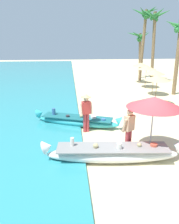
{
  "coord_description": "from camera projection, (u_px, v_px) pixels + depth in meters",
  "views": [
    {
      "loc": [
        -2.49,
        -6.71,
        3.94
      ],
      "look_at": [
        -1.65,
        2.19,
        0.9
      ],
      "focal_mm": 33.9,
      "sensor_mm": 36.0,
      "label": 1
    }
  ],
  "objects": [
    {
      "name": "person_tourist_customer",
      "position": [
        129.0,
        128.0,
        7.56
      ],
      "size": [
        0.56,
        0.47,
        1.68
      ],
      "color": "#B2383D",
      "rests_on": "ground"
    },
    {
      "name": "ground_plane",
      "position": [
        139.0,
        153.0,
        7.82
      ],
      "size": [
        80.0,
        80.0,
        0.0
      ],
      "primitive_type": "plane",
      "color": "beige"
    },
    {
      "name": "boat_cyan_midground",
      "position": [
        77.0,
        121.0,
        10.22
      ],
      "size": [
        4.22,
        2.09,
        0.76
      ],
      "color": "#33B2BC",
      "rests_on": "ground"
    },
    {
      "name": "parasol_row_3",
      "position": [
        141.0,
        64.0,
        20.22
      ],
      "size": [
        1.6,
        1.6,
        1.91
      ],
      "color": "#8E6B47",
      "rests_on": "ground"
    },
    {
      "name": "palm_tree_tall_inland",
      "position": [
        145.0,
        23.0,
        20.26
      ],
      "size": [
        2.69,
        2.8,
        7.03
      ],
      "color": "brown",
      "rests_on": "ground"
    },
    {
      "name": "palm_tree_far_behind",
      "position": [
        155.0,
        25.0,
        19.21
      ],
      "size": [
        2.8,
        2.66,
        6.71
      ],
      "color": "brown",
      "rests_on": "ground"
    },
    {
      "name": "patio_umbrella_large",
      "position": [
        154.0,
        102.0,
        7.26
      ],
      "size": [
        1.91,
        1.91,
        2.12
      ],
      "color": "#B7B7BC",
      "rests_on": "ground"
    },
    {
      "name": "person_vendor_hatted",
      "position": [
        86.0,
        110.0,
        9.29
      ],
      "size": [
        0.58,
        0.44,
        1.76
      ],
      "color": "#B2383D",
      "rests_on": "ground"
    },
    {
      "name": "boat_white_foreground",
      "position": [
        112.0,
        153.0,
        7.19
      ],
      "size": [
        4.82,
        1.15,
        0.83
      ],
      "color": "white",
      "rests_on": "ground"
    },
    {
      "name": "palm_tree_mid_cluster",
      "position": [
        140.0,
        41.0,
        22.13
      ],
      "size": [
        2.48,
        2.39,
        4.94
      ],
      "color": "brown",
      "rests_on": "ground"
    },
    {
      "name": "parasol_row_2",
      "position": [
        146.0,
        67.0,
        17.98
      ],
      "size": [
        1.6,
        1.6,
        1.91
      ],
      "color": "#8E6B47",
      "rests_on": "ground"
    },
    {
      "name": "parasol_row_1",
      "position": [
        154.0,
        72.0,
        15.47
      ],
      "size": [
        1.6,
        1.6,
        1.91
      ],
      "color": "#8E6B47",
      "rests_on": "ground"
    },
    {
      "name": "parasol_row_0",
      "position": [
        157.0,
        78.0,
        13.04
      ],
      "size": [
        1.6,
        1.6,
        1.91
      ],
      "color": "#8E6B47",
      "rests_on": "ground"
    }
  ]
}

